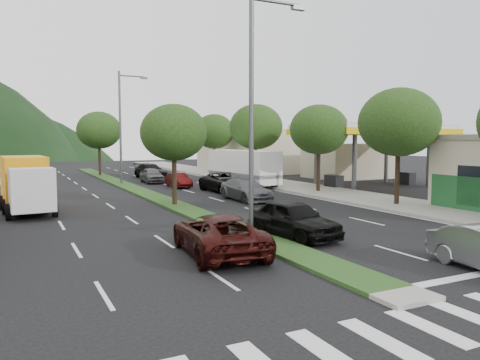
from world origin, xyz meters
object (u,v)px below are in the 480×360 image
suv_maroon (218,234)px  car_queue_d (226,182)px  tree_r_b (399,122)px  car_queue_e (152,175)px  car_queue_c (178,180)px  tree_r_e (214,132)px  streetlight_near (256,101)px  tree_r_c (319,130)px  car_queue_a (293,219)px  car_queue_f (150,171)px  tree_r_d (256,127)px  tree_med_near (174,133)px  box_truck (26,186)px  tree_med_far (99,130)px  streetlight_mid (122,122)px  motorhome (243,167)px  car_queue_b (246,190)px

suv_maroon → car_queue_d: (8.34, 17.57, 0.03)m
tree_r_b → car_queue_e: 23.70m
car_queue_c → car_queue_e: (-0.89, 5.00, 0.10)m
suv_maroon → car_queue_c: bearing=-98.9°
tree_r_e → streetlight_near: streetlight_near is taller
tree_r_b → tree_r_c: tree_r_b is taller
car_queue_a → car_queue_f: size_ratio=0.88×
tree_r_d → tree_med_near: size_ratio=1.19×
tree_r_e → car_queue_a: (-10.50, -32.89, -4.12)m
tree_med_near → box_truck: bearing=171.4°
tree_r_b → car_queue_e: (-9.10, 21.44, -4.34)m
tree_med_near → car_queue_a: 11.58m
tree_med_far → car_queue_a: tree_med_far is taller
tree_r_e → tree_med_near: size_ratio=1.11×
car_queue_e → box_truck: (-11.02, -14.21, 0.75)m
streetlight_mid → box_truck: size_ratio=1.57×
tree_r_c → car_queue_e: bearing=124.1°
tree_med_near → car_queue_a: bearing=-82.2°
tree_med_far → streetlight_near: 36.01m
tree_med_near → car_queue_f: bearing=78.6°
tree_r_d → suv_maroon: (-14.41, -24.12, -4.45)m
car_queue_a → box_truck: size_ratio=0.71×
box_truck → car_queue_e: bearing=-132.1°
tree_r_b → streetlight_near: (-11.79, -4.00, 0.55)m
tree_r_b → motorhome: size_ratio=0.84×
tree_med_near → tree_med_far: size_ratio=0.87×
tree_r_b → tree_med_near: 13.43m
motorhome → tree_r_e: bearing=70.5°
streetlight_near → car_queue_f: bearing=82.7°
tree_med_near → car_queue_b: (5.07, 0.44, -3.71)m
tree_r_d → suv_maroon: 28.45m
streetlight_near → car_queue_e: (2.69, 25.44, -4.88)m
car_queue_a → car_queue_c: size_ratio=1.25×
tree_r_d → motorhome: size_ratio=0.87×
car_queue_e → streetlight_near: bearing=-94.8°
tree_r_c → car_queue_e: (-9.10, 13.44, -4.05)m
streetlight_mid → box_truck: streetlight_mid is taller
car_queue_a → car_queue_d: bearing=67.3°
box_truck → car_queue_a: bearing=124.1°
streetlight_mid → car_queue_a: streetlight_mid is taller
tree_med_near → box_truck: tree_med_near is taller
car_queue_e → car_queue_f: bearing=77.4°
box_truck → tree_r_b: bearing=155.9°
car_queue_a → car_queue_b: 11.88m
car_queue_f → box_truck: bearing=-128.7°
tree_r_e → streetlight_mid: 13.73m
streetlight_near → car_queue_f: size_ratio=1.94×
streetlight_near → box_truck: (-8.33, 11.23, -4.13)m
tree_med_far → box_truck: 26.31m
car_queue_a → car_queue_d: size_ratio=0.83×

